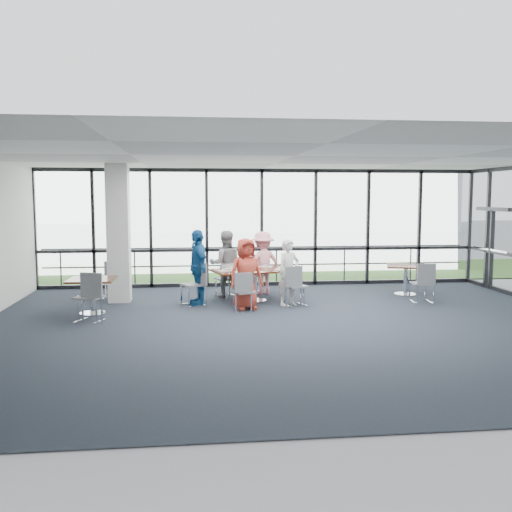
{
  "coord_description": "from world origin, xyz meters",
  "views": [
    {
      "loc": [
        -1.93,
        -10.48,
        2.46
      ],
      "look_at": [
        -0.46,
        2.36,
        1.1
      ],
      "focal_mm": 40.0,
      "sensor_mm": 36.0,
      "label": 1
    }
  ],
  "objects": [
    {
      "name": "hangar_main",
      "position": [
        4.0,
        32.0,
        3.0
      ],
      "size": [
        24.0,
        10.0,
        6.0
      ],
      "primitive_type": "cube",
      "color": "silver",
      "rests_on": "ground"
    },
    {
      "name": "green_bottle",
      "position": [
        -0.43,
        2.69,
        0.85
      ],
      "size": [
        0.05,
        0.05,
        0.2
      ],
      "primitive_type": "cylinder",
      "color": "#1D7639",
      "rests_on": "main_table"
    },
    {
      "name": "side_table_left",
      "position": [
        -3.99,
        1.58,
        0.65
      ],
      "size": [
        0.97,
        0.97,
        0.75
      ],
      "rotation": [
        0.0,
        0.0,
        -0.03
      ],
      "color": "#3B1610",
      "rests_on": "ground"
    },
    {
      "name": "tumbler_d",
      "position": [
        -1.06,
        2.31,
        0.82
      ],
      "size": [
        0.07,
        0.07,
        0.13
      ],
      "primitive_type": "cylinder",
      "color": "white",
      "rests_on": "main_table"
    },
    {
      "name": "diner_near_left",
      "position": [
        -0.75,
        1.76,
        0.78
      ],
      "size": [
        0.87,
        0.7,
        1.56
      ],
      "primitive_type": "imported",
      "rotation": [
        0.0,
        0.0,
        0.3
      ],
      "color": "#B63828",
      "rests_on": "ground"
    },
    {
      "name": "plate_end",
      "position": [
        -1.2,
        2.42,
        0.76
      ],
      "size": [
        0.25,
        0.25,
        0.01
      ],
      "primitive_type": "cylinder",
      "color": "white",
      "rests_on": "main_table"
    },
    {
      "name": "exit_door",
      "position": [
        6.0,
        3.75,
        1.05
      ],
      "size": [
        0.12,
        1.6,
        2.1
      ],
      "primitive_type": "cube",
      "color": "black",
      "rests_on": "ground"
    },
    {
      "name": "main_table",
      "position": [
        -0.46,
        2.66,
        0.63
      ],
      "size": [
        2.14,
        1.54,
        0.75
      ],
      "rotation": [
        0.0,
        0.0,
        0.27
      ],
      "color": "#3B1610",
      "rests_on": "ground"
    },
    {
      "name": "structural_column",
      "position": [
        -3.6,
        3.0,
        1.6
      ],
      "size": [
        0.5,
        0.5,
        3.2
      ],
      "primitive_type": "cube",
      "color": "silver",
      "rests_on": "ground"
    },
    {
      "name": "diner_end",
      "position": [
        -1.78,
        2.37,
        0.86
      ],
      "size": [
        0.77,
        1.11,
        1.71
      ],
      "primitive_type": "imported",
      "rotation": [
        0.0,
        0.0,
        -1.33
      ],
      "color": "#154C87",
      "rests_on": "ground"
    },
    {
      "name": "grass_strip",
      "position": [
        0.0,
        8.0,
        0.01
      ],
      "size": [
        80.0,
        5.0,
        0.01
      ],
      "primitive_type": "cube",
      "color": "#2B6124",
      "rests_on": "ground"
    },
    {
      "name": "chair_spare_lb",
      "position": [
        -3.91,
        3.49,
        0.43
      ],
      "size": [
        0.53,
        0.53,
        0.86
      ],
      "primitive_type": null,
      "rotation": [
        0.0,
        0.0,
        3.47
      ],
      "color": "slate",
      "rests_on": "ground"
    },
    {
      "name": "diner_far_left",
      "position": [
        -1.1,
        3.29,
        0.81
      ],
      "size": [
        0.8,
        0.5,
        1.63
      ],
      "primitive_type": "imported",
      "rotation": [
        0.0,
        0.0,
        3.15
      ],
      "color": "gray",
      "rests_on": "ground"
    },
    {
      "name": "tumbler_c",
      "position": [
        -0.47,
        2.85,
        0.82
      ],
      "size": [
        0.07,
        0.07,
        0.13
      ],
      "primitive_type": "cylinder",
      "color": "white",
      "rests_on": "main_table"
    },
    {
      "name": "chair_main_nr",
      "position": [
        0.39,
        1.95,
        0.45
      ],
      "size": [
        0.57,
        0.57,
        0.9
      ],
      "primitive_type": null,
      "rotation": [
        0.0,
        0.0,
        0.37
      ],
      "color": "slate",
      "rests_on": "ground"
    },
    {
      "name": "wall_front",
      "position": [
        0.0,
        -5.0,
        1.6
      ],
      "size": [
        12.0,
        0.1,
        3.2
      ],
      "primitive_type": "cube",
      "color": "silver",
      "rests_on": "ground"
    },
    {
      "name": "plate_fl",
      "position": [
        -1.0,
        2.81,
        0.76
      ],
      "size": [
        0.28,
        0.28,
        0.01
      ],
      "primitive_type": "cylinder",
      "color": "white",
      "rests_on": "main_table"
    },
    {
      "name": "side_table_right",
      "position": [
        3.39,
        3.08,
        0.65
      ],
      "size": [
        1.19,
        1.19,
        0.75
      ],
      "rotation": [
        0.0,
        0.0,
        -0.33
      ],
      "color": "#3B1610",
      "rests_on": "ground"
    },
    {
      "name": "plate_fr",
      "position": [
        -0.12,
        3.09,
        0.76
      ],
      "size": [
        0.28,
        0.28,
        0.01
      ],
      "primitive_type": "cylinder",
      "color": "white",
      "rests_on": "main_table"
    },
    {
      "name": "tumbler_a",
      "position": [
        -0.61,
        2.35,
        0.82
      ],
      "size": [
        0.07,
        0.07,
        0.14
      ],
      "primitive_type": "cylinder",
      "color": "white",
      "rests_on": "main_table"
    },
    {
      "name": "condiment_caddy",
      "position": [
        -0.46,
        2.76,
        0.77
      ],
      "size": [
        0.1,
        0.07,
        0.04
      ],
      "primitive_type": "cube",
      "color": "black",
      "rests_on": "main_table"
    },
    {
      "name": "chair_main_fr",
      "position": [
        -0.36,
        3.76,
        0.47
      ],
      "size": [
        0.59,
        0.59,
        0.94
      ],
      "primitive_type": null,
      "rotation": [
        0.0,
        0.0,
        3.5
      ],
      "color": "slate",
      "rests_on": "ground"
    },
    {
      "name": "floor",
      "position": [
        0.0,
        0.0,
        -0.01
      ],
      "size": [
        12.0,
        10.0,
        0.02
      ],
      "primitive_type": "cube",
      "color": "#1F2630",
      "rests_on": "ground"
    },
    {
      "name": "apron",
      "position": [
        0.0,
        10.0,
        -0.02
      ],
      "size": [
        80.0,
        70.0,
        0.02
      ],
      "primitive_type": "cube",
      "color": "gray",
      "rests_on": "ground"
    },
    {
      "name": "menu_c",
      "position": [
        -0.4,
        3.12,
        0.75
      ],
      "size": [
        0.37,
        0.37,
        0.0
      ],
      "primitive_type": "cube",
      "rotation": [
        0.0,
        0.0,
        0.77
      ],
      "color": "silver",
      "rests_on": "main_table"
    },
    {
      "name": "curtain_wall_back",
      "position": [
        0.0,
        5.0,
        1.6
      ],
      "size": [
        12.0,
        0.1,
        3.2
      ],
      "primitive_type": "cube",
      "color": "white",
      "rests_on": "ground"
    },
    {
      "name": "ketchup_bottle",
      "position": [
        -0.41,
        2.76,
        0.84
      ],
      "size": [
        0.06,
        0.06,
        0.18
      ],
      "primitive_type": "cylinder",
      "color": "#AA0E0F",
      "rests_on": "main_table"
    },
    {
      "name": "diner_far_right",
      "position": [
        -0.14,
        3.62,
        0.79
      ],
      "size": [
        1.14,
        0.86,
        1.58
      ],
      "primitive_type": "imported",
      "rotation": [
        0.0,
        0.0,
        3.51
      ],
      "color": "pink",
      "rests_on": "ground"
    },
    {
      "name": "chair_main_end",
      "position": [
        -1.89,
        2.26,
        0.48
      ],
      "size": [
        0.63,
        0.63,
        0.96
      ],
      "primitive_type": null,
      "rotation": [
        0.0,
        0.0,
        -1.13
      ],
      "color": "slate",
      "rests_on": "ground"
    },
    {
      "name": "ceiling",
      "position": [
        0.0,
        0.0,
        3.2
      ],
      "size": [
        12.0,
        10.0,
        0.04
      ],
      "primitive_type": "cube",
      "color": "white",
      "rests_on": "ground"
    },
    {
      "name": "plate_nl",
      "position": [
        -0.87,
        2.18,
        0.76
      ],
      "size": [
        0.28,
        0.28,
        0.01
      ],
      "primitive_type": "cylinder",
      "color": "white",
      "rests_on": "main_table"
    },
    {
      "name": "plate_nr",
      "position": [
        0.13,
        2.5,
        0.76
      ],
      "size": [
        0.23,
        0.23,
        0.01
      ],
      "primitive_type": "cylinder",
      "color": "white",
      "rests_on": "main_table"
    },
    {
      "name": "chair_main_fl",
      "position": [
        -1.1,
        3.42,
        0.43
      ],
      "size": [
        0.56,
        0.56,
        0.87
      ],
      "primitive_type": null,
      "rotation": [
        0.0,
        0.0,
        3.55
      ],
      "color": "slate",
      "rests_on": "ground"
    },
    {
      "name": "guard_rail",
      "position": [
        0.0,
        5.6,
        0.5
      ],
      "size": [
        12.0,
        0.06,
        0.06
      ],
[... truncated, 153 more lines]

